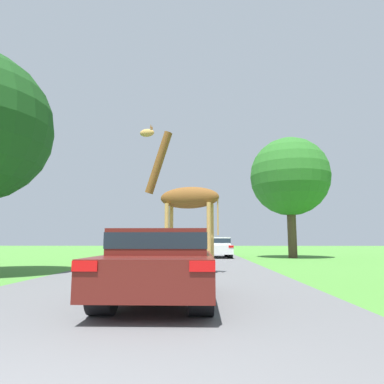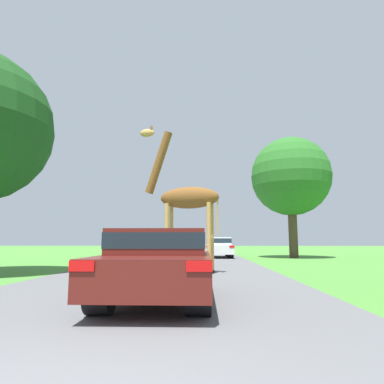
{
  "view_description": "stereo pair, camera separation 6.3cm",
  "coord_description": "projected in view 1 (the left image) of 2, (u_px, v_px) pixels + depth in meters",
  "views": [
    {
      "loc": [
        1.15,
        -1.28,
        1.09
      ],
      "look_at": [
        0.8,
        10.7,
        2.81
      ],
      "focal_mm": 32.0,
      "sensor_mm": 36.0,
      "label": 1
    },
    {
      "loc": [
        1.21,
        -1.28,
        1.09
      ],
      "look_at": [
        0.8,
        10.7,
        2.81
      ],
      "focal_mm": 32.0,
      "sensor_mm": 36.0,
      "label": 2
    }
  ],
  "objects": [
    {
      "name": "car_lead_maroon",
      "position": [
        161.0,
        262.0,
        6.32
      ],
      "size": [
        1.84,
        3.99,
        1.3
      ],
      "color": "#561914",
      "rests_on": "ground"
    },
    {
      "name": "car_far_ahead",
      "position": [
        150.0,
        250.0,
        16.02
      ],
      "size": [
        1.97,
        4.07,
        1.28
      ],
      "color": "#144C28",
      "rests_on": "ground"
    },
    {
      "name": "road",
      "position": [
        189.0,
        253.0,
        30.83
      ],
      "size": [
        7.54,
        120.0,
        0.0
      ],
      "color": "#5B5B5E",
      "rests_on": "ground"
    },
    {
      "name": "giraffe_near_road",
      "position": [
        184.0,
        197.0,
        12.13
      ],
      "size": [
        3.01,
        1.06,
        5.42
      ],
      "rotation": [
        0.0,
        0.0,
        1.37
      ],
      "color": "tan",
      "rests_on": "ground"
    },
    {
      "name": "car_queue_right",
      "position": [
        218.0,
        247.0,
        23.14
      ],
      "size": [
        1.75,
        4.27,
        1.34
      ],
      "color": "silver",
      "rests_on": "ground"
    },
    {
      "name": "car_queue_left",
      "position": [
        171.0,
        245.0,
        29.04
      ],
      "size": [
        1.96,
        4.77,
        1.45
      ],
      "color": "navy",
      "rests_on": "ground"
    },
    {
      "name": "tree_right_cluster",
      "position": [
        290.0,
        177.0,
        23.11
      ],
      "size": [
        5.29,
        5.29,
        8.07
      ],
      "color": "#4C3828",
      "rests_on": "ground"
    }
  ]
}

